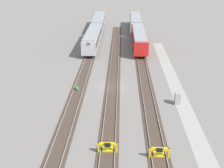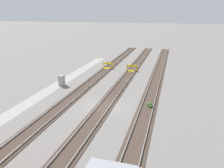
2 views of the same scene
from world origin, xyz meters
name	(u,v)px [view 2 (image 2 of 2)]	position (x,y,z in m)	size (l,w,h in m)	color
ground_plane	(104,107)	(0.00, 0.00, 0.00)	(400.00, 400.00, 0.00)	gray
service_walkway	(36,98)	(0.00, -9.55, 0.00)	(54.00, 2.00, 0.01)	#9E9E93
rail_track_nearest	(67,102)	(0.00, -5.03, 0.04)	(90.00, 2.23, 0.21)	#47382D
rail_track_near_inner	(104,106)	(0.00, 0.00, 0.04)	(90.00, 2.24, 0.21)	#47382D
rail_track_middle	(146,111)	(0.00, 5.03, 0.04)	(90.00, 2.23, 0.21)	#47382D
bumper_stop_nearest_track	(108,66)	(-17.91, -5.04, 0.51)	(1.37, 2.01, 1.22)	yellow
bumper_stop_near_inner_track	(132,69)	(-17.18, 0.00, 0.51)	(1.35, 2.00, 1.22)	yellow
electrical_cabinet	(62,80)	(-5.80, -8.76, 0.80)	(0.90, 0.73, 1.60)	#9E9E99
weed_clump	(150,105)	(-1.43, 5.26, 0.24)	(0.92, 0.70, 0.64)	#427033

